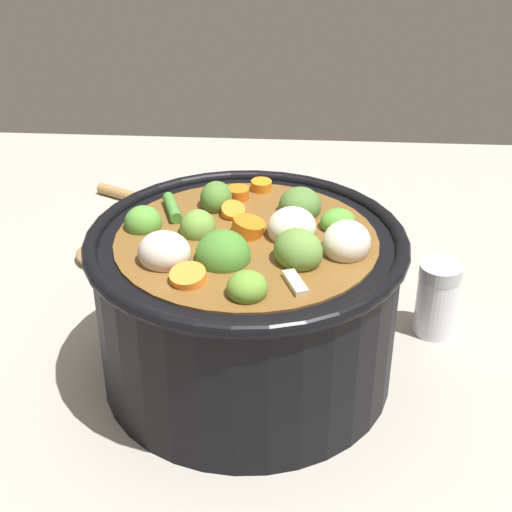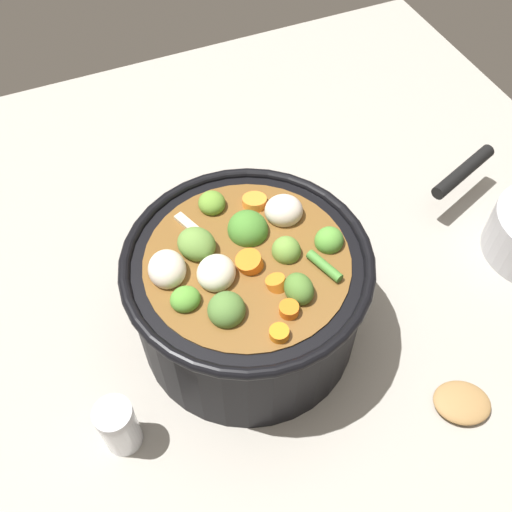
# 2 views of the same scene
# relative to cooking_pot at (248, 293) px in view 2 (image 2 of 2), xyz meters

# --- Properties ---
(ground_plane) EXTENTS (1.10, 1.10, 0.00)m
(ground_plane) POSITION_rel_cooking_pot_xyz_m (0.00, -0.00, -0.07)
(ground_plane) COLOR #9E998E
(cooking_pot) EXTENTS (0.26, 0.26, 0.16)m
(cooking_pot) POSITION_rel_cooking_pot_xyz_m (0.00, 0.00, 0.00)
(cooking_pot) COLOR black
(cooking_pot) RESTS_ON ground_plane
(wooden_spoon) EXTENTS (0.21, 0.21, 0.02)m
(wooden_spoon) POSITION_rel_cooking_pot_xyz_m (0.14, -0.24, -0.07)
(wooden_spoon) COLOR #9E7644
(wooden_spoon) RESTS_ON ground_plane
(salt_shaker) EXTENTS (0.04, 0.04, 0.07)m
(salt_shaker) POSITION_rel_cooking_pot_xyz_m (-0.17, -0.07, -0.04)
(salt_shaker) COLOR silver
(salt_shaker) RESTS_ON ground_plane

